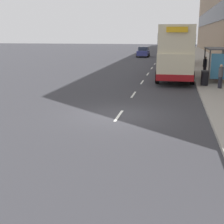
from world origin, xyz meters
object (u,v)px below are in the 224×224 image
object	(u,v)px
litter_bin	(205,78)
pedestrian_2	(205,66)
bus_shelter	(219,58)
car_0	(143,52)
pedestrian_at_shelter	(221,76)
double_decker_bus_ahead	(176,46)
double_decker_bus_near	(176,51)
car_1	(175,47)

from	to	relation	value
litter_bin	pedestrian_2	bearing A→B (deg)	85.22
bus_shelter	litter_bin	xyz separation A→B (m)	(-1.22, -2.60, -1.21)
car_0	pedestrian_2	distance (m)	25.93
pedestrian_at_shelter	pedestrian_2	distance (m)	6.04
double_decker_bus_ahead	double_decker_bus_near	bearing A→B (deg)	-90.12
car_0	bus_shelter	bearing A→B (deg)	107.26
double_decker_bus_ahead	car_1	distance (m)	33.77
double_decker_bus_ahead	litter_bin	bearing A→B (deg)	-83.52
bus_shelter	double_decker_bus_ahead	size ratio (longest dim) A/B	0.40
double_decker_bus_ahead	car_1	bearing A→B (deg)	90.14
double_decker_bus_ahead	pedestrian_at_shelter	distance (m)	19.30
bus_shelter	double_decker_bus_ahead	xyz separation A→B (m)	(-3.27, 15.43, 0.41)
bus_shelter	double_decker_bus_near	size ratio (longest dim) A/B	0.39
double_decker_bus_ahead	pedestrian_2	xyz separation A→B (m)	(2.47, -13.00, -1.29)
pedestrian_2	car_1	bearing A→B (deg)	93.12
car_1	litter_bin	xyz separation A→B (m)	(2.13, -51.77, -0.17)
car_0	car_1	distance (m)	22.56
double_decker_bus_near	pedestrian_at_shelter	world-z (taller)	double_decker_bus_near
car_0	pedestrian_2	world-z (taller)	pedestrian_2
car_1	pedestrian_at_shelter	xyz separation A→B (m)	(3.04, -52.77, 0.10)
car_1	pedestrian_2	size ratio (longest dim) A/B	2.36
double_decker_bus_near	pedestrian_at_shelter	xyz separation A→B (m)	(2.99, -5.42, -1.34)
bus_shelter	double_decker_bus_ahead	distance (m)	15.77
double_decker_bus_near	litter_bin	world-z (taller)	double_decker_bus_near
double_decker_bus_ahead	car_1	size ratio (longest dim) A/B	2.64
double_decker_bus_near	litter_bin	bearing A→B (deg)	-64.85
pedestrian_at_shelter	litter_bin	bearing A→B (deg)	132.25
litter_bin	double_decker_bus_near	bearing A→B (deg)	115.15
bus_shelter	pedestrian_2	xyz separation A→B (m)	(-0.80, 2.42, -0.88)
double_decker_bus_near	car_0	world-z (taller)	double_decker_bus_near
pedestrian_2	litter_bin	xyz separation A→B (m)	(-0.42, -5.02, -0.33)
double_decker_bus_ahead	litter_bin	distance (m)	18.21
double_decker_bus_ahead	litter_bin	world-z (taller)	double_decker_bus_ahead
pedestrian_at_shelter	car_1	bearing A→B (deg)	93.29
double_decker_bus_near	car_1	bearing A→B (deg)	90.06
litter_bin	car_0	bearing A→B (deg)	103.64
pedestrian_at_shelter	pedestrian_2	bearing A→B (deg)	94.67
car_0	pedestrian_at_shelter	xyz separation A→B (m)	(8.14, -30.79, 0.12)
car_0	pedestrian_2	bearing A→B (deg)	107.16
car_0	pedestrian_at_shelter	bearing A→B (deg)	104.81
car_0	pedestrian_2	size ratio (longest dim) A/B	2.59
double_decker_bus_ahead	pedestrian_2	size ratio (longest dim) A/B	6.24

